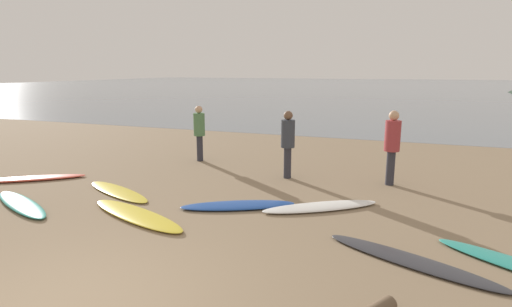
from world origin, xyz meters
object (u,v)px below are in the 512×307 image
object	(u,v)px
surfboard_1	(21,204)
person_3	(392,142)
surfboard_2	(118,191)
surfboard_6	(410,260)
surfboard_5	(321,207)
surfboard_3	(136,215)
person_2	(288,139)
surfboard_4	(238,205)
surfboard_0	(30,178)
person_1	(199,129)

from	to	relation	value
surfboard_1	person_3	bearing A→B (deg)	54.93
surfboard_2	surfboard_6	bearing A→B (deg)	11.32
surfboard_1	surfboard_5	bearing A→B (deg)	42.51
surfboard_6	person_3	xyz separation A→B (m)	(-0.47, 4.12, 1.02)
surfboard_3	person_2	xyz separation A→B (m)	(1.90, 3.70, 0.97)
person_3	surfboard_1	bearing A→B (deg)	41.26
surfboard_4	surfboard_0	bearing A→B (deg)	152.45
surfboard_4	person_3	distance (m)	4.07
surfboard_1	surfboard_4	xyz separation A→B (m)	(4.19, 1.47, -0.00)
surfboard_1	person_2	bearing A→B (deg)	65.24
surfboard_6	person_3	bearing A→B (deg)	119.19
surfboard_0	surfboard_3	world-z (taller)	surfboard_3
surfboard_1	person_1	world-z (taller)	person_1
surfboard_3	surfboard_5	xyz separation A→B (m)	(3.18, 1.69, -0.00)
surfboard_2	person_1	bearing A→B (deg)	109.88
surfboard_0	person_1	size ratio (longest dim) A/B	1.57
surfboard_4	person_1	world-z (taller)	person_1
surfboard_3	person_1	distance (m)	4.92
surfboard_2	surfboard_3	size ratio (longest dim) A/B	0.88
surfboard_6	person_1	bearing A→B (deg)	163.72
surfboard_4	surfboard_6	xyz separation A→B (m)	(3.27, -1.34, -0.01)
surfboard_0	person_3	distance (m)	8.99
surfboard_5	surfboard_4	bearing A→B (deg)	162.98
surfboard_3	person_1	bearing A→B (deg)	123.68
surfboard_1	surfboard_5	distance (m)	6.10
surfboard_5	surfboard_2	bearing A→B (deg)	152.24
surfboard_0	person_2	world-z (taller)	person_2
surfboard_6	surfboard_5	bearing A→B (deg)	155.05
surfboard_1	surfboard_0	bearing A→B (deg)	158.40
surfboard_3	surfboard_1	bearing A→B (deg)	-153.55
surfboard_0	surfboard_6	bearing A→B (deg)	-43.85
surfboard_1	surfboard_2	world-z (taller)	surfboard_1
surfboard_0	surfboard_2	bearing A→B (deg)	-37.16
surfboard_3	surfboard_6	world-z (taller)	surfboard_3
surfboard_3	person_2	bearing A→B (deg)	82.87
person_1	surfboard_4	bearing A→B (deg)	144.36
surfboard_2	surfboard_6	size ratio (longest dim) A/B	0.88
surfboard_0	person_1	bearing A→B (deg)	14.16
person_1	person_2	bearing A→B (deg)	178.47
surfboard_4	surfboard_5	size ratio (longest dim) A/B	0.95
surfboard_0	person_3	xyz separation A→B (m)	(8.51, 2.72, 1.02)
surfboard_0	surfboard_4	world-z (taller)	surfboard_0
surfboard_4	person_1	distance (m)	4.54
surfboard_2	person_1	xyz separation A→B (m)	(0.20, 3.55, 0.96)
surfboard_4	person_2	world-z (taller)	person_2
surfboard_0	surfboard_1	world-z (taller)	surfboard_1
surfboard_2	surfboard_0	bearing A→B (deg)	-159.06
surfboard_4	person_1	xyz separation A→B (m)	(-2.73, 3.51, 0.95)
surfboard_0	surfboard_6	world-z (taller)	surfboard_0
surfboard_1	surfboard_5	world-z (taller)	surfboard_1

